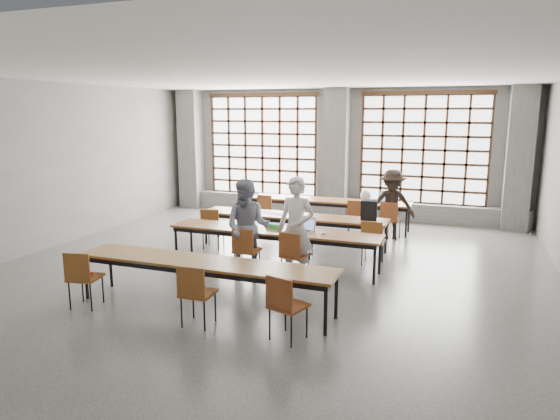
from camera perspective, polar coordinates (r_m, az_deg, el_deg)
The scene contains 38 objects.
floor at distance 9.13m, azimuth -1.58°, elevation -7.19°, with size 11.00×11.00×0.00m, color #4A4A48.
ceiling at distance 8.68m, azimuth -1.70°, elevation 15.30°, with size 11.00×11.00×0.00m, color silver.
wall_back at distance 13.97m, azimuth 6.78°, elevation 6.48°, with size 10.00×10.00×0.00m, color #5E5E5C.
wall_left at distance 11.55m, azimuth -25.45°, elevation 4.51°, with size 11.00×11.00×0.00m, color #5E5E5C.
column_left at distance 15.38m, azimuth -10.13°, elevation 6.81°, with size 0.60×0.55×3.50m, color #51514E.
column_mid at distance 13.69m, azimuth 6.50°, elevation 6.40°, with size 0.60×0.55×3.50m, color #51514E.
column_right at distance 13.38m, azimuth 25.66°, elevation 5.26°, with size 0.60×0.55×3.50m, color #51514E.
window_left at distance 14.56m, azimuth -2.00°, elevation 7.34°, with size 3.32×0.12×3.00m.
window_right at distance 13.54m, azimuth 16.08°, elevation 6.62°, with size 3.32×0.12×3.00m.
sill_ledge at distance 13.97m, azimuth 6.44°, elevation 0.28°, with size 9.80×0.35×0.50m, color #51514E.
desk_row_a at distance 12.44m, azimuth 5.62°, elevation 0.89°, with size 4.00×0.70×0.73m.
desk_row_b at distance 10.55m, azimuth 1.45°, elevation -0.92°, with size 4.00×0.70×0.73m.
desk_row_c at distance 9.24m, azimuth -0.72°, elevation -2.66°, with size 4.00×0.70×0.73m.
desk_row_d at distance 7.44m, azimuth -8.66°, elevation -6.25°, with size 4.00×0.70×0.73m.
chair_back_left at distance 12.30m, azimuth -1.51°, elevation 0.22°, with size 0.48×0.48×0.88m.
chair_back_mid at distance 11.69m, azimuth 8.69°, elevation -0.50°, with size 0.48×0.48×0.88m.
chair_back_right at distance 11.56m, azimuth 12.46°, elevation -0.76°, with size 0.47×0.48×0.88m.
chair_mid_left at distance 10.63m, azimuth -7.80°, elevation -1.64°, with size 0.47×0.47×0.88m.
chair_mid_centre at distance 9.87m, azimuth 2.55°, elevation -2.54°, with size 0.47×0.48×0.88m.
chair_mid_right at distance 9.56m, azimuth 10.52°, elevation -3.17°, with size 0.42×0.43×0.88m.
chair_front_left at distance 8.82m, azimuth -3.99°, elevation -4.22°, with size 0.43×0.43×0.88m.
chair_front_right at distance 8.52m, azimuth 1.48°, elevation -4.77°, with size 0.49×0.49×0.88m.
chair_near_left at distance 7.94m, azimuth -21.69°, elevation -6.79°, with size 0.49×0.49×0.88m.
chair_near_mid at distance 6.86m, azimuth -9.67°, elevation -8.91°, with size 0.44×0.44×0.88m.
chair_near_right at distance 6.36m, azimuth 0.54°, elevation -10.39°, with size 0.52×0.53×0.88m.
student_male at distance 8.54m, azimuth 1.85°, elevation -2.19°, with size 0.66×0.43×1.80m, color silver.
student_female at distance 8.86m, azimuth -3.69°, elevation -2.00°, with size 0.83×0.65×1.72m, color #171D45.
student_back at distance 11.64m, azimuth 12.65°, elevation 0.62°, with size 1.03×0.59×1.59m, color black.
laptop_front at distance 9.13m, azimuth 2.86°, elevation -2.03°, with size 0.44×0.40×0.26m.
laptop_back at distance 12.27m, azimuth 11.89°, elevation 1.16°, with size 0.38×0.33×0.26m.
mouse at distance 8.92m, azimuth 4.95°, elevation -2.65°, with size 0.10×0.06×0.04m, color white.
green_box at distance 9.31m, azimuth -0.84°, elevation -1.86°, with size 0.25×0.09×0.09m, color green.
phone at distance 9.08m, azimuth 0.12°, elevation -2.45°, with size 0.13×0.06×0.01m, color black.
paper_sheet_a at distance 10.78m, azimuth -1.48°, elevation -0.29°, with size 0.30×0.21×0.00m, color white.
paper_sheet_b at distance 10.59m, azimuth -0.17°, elevation -0.50°, with size 0.30×0.21×0.00m, color silver.
backpack at distance 10.16m, azimuth 10.13°, elevation -0.03°, with size 0.32×0.20×0.40m, color black.
plastic_bag at distance 12.26m, azimuth 9.77°, elevation 1.62°, with size 0.26×0.21×0.29m, color silver.
red_pouch at distance 8.01m, azimuth -21.38°, elevation -6.87°, with size 0.20×0.08×0.06m, color red.
Camera 1 is at (3.20, -8.05, 2.88)m, focal length 32.00 mm.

